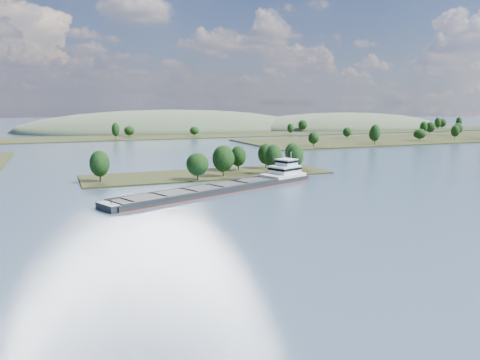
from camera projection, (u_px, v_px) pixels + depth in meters
name	position (u px, v px, depth m)	size (l,w,h in m)	color
ground	(272.00, 204.00, 135.82)	(1800.00, 1800.00, 0.00)	#37505F
tree_island	(223.00, 165.00, 190.91)	(100.00, 32.80, 13.53)	black
right_bank	(433.00, 137.00, 384.68)	(320.00, 90.00, 15.42)	black
back_shoreline	(137.00, 137.00, 395.03)	(900.00, 60.00, 15.64)	black
hill_east	(343.00, 128.00, 551.36)	(260.00, 140.00, 36.00)	#45563B
hill_west	(171.00, 130.00, 506.14)	(320.00, 160.00, 44.00)	#45563B
cargo_barge	(232.00, 185.00, 158.94)	(80.43, 39.63, 11.19)	black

